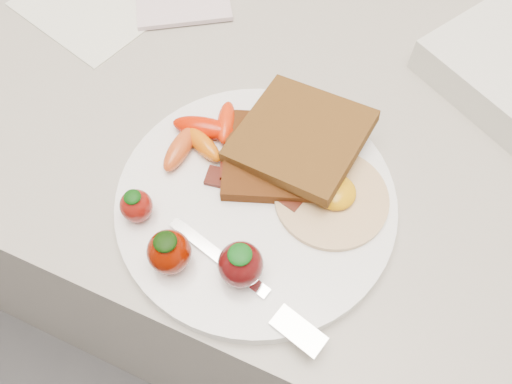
% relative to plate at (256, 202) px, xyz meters
% --- Properties ---
extents(counter, '(2.00, 0.60, 0.90)m').
position_rel_plate_xyz_m(counter, '(-0.00, 0.16, -0.46)').
color(counter, gray).
rests_on(counter, ground).
extents(plate, '(0.27, 0.27, 0.02)m').
position_rel_plate_xyz_m(plate, '(0.00, 0.00, 0.00)').
color(plate, white).
rests_on(plate, counter).
extents(toast_lower, '(0.13, 0.13, 0.01)m').
position_rel_plate_xyz_m(toast_lower, '(0.00, 0.05, 0.02)').
color(toast_lower, black).
rests_on(toast_lower, plate).
extents(toast_upper, '(0.13, 0.13, 0.03)m').
position_rel_plate_xyz_m(toast_upper, '(0.02, 0.07, 0.03)').
color(toast_upper, '#4D3213').
rests_on(toast_upper, toast_lower).
extents(fried_egg, '(0.14, 0.14, 0.02)m').
position_rel_plate_xyz_m(fried_egg, '(0.07, 0.03, 0.01)').
color(fried_egg, beige).
rests_on(fried_egg, plate).
extents(bacon_strips, '(0.10, 0.06, 0.01)m').
position_rel_plate_xyz_m(bacon_strips, '(-0.00, 0.02, 0.01)').
color(bacon_strips, '#340C07').
rests_on(bacon_strips, plate).
extents(baby_carrots, '(0.07, 0.10, 0.02)m').
position_rel_plate_xyz_m(baby_carrots, '(-0.08, 0.04, 0.02)').
color(baby_carrots, '#C31900').
rests_on(baby_carrots, plate).
extents(strawberries, '(0.15, 0.06, 0.05)m').
position_rel_plate_xyz_m(strawberries, '(-0.03, -0.08, 0.03)').
color(strawberries, maroon).
rests_on(strawberries, plate).
extents(fork, '(0.17, 0.07, 0.00)m').
position_rel_plate_xyz_m(fork, '(0.03, -0.09, 0.01)').
color(fork, white).
rests_on(fork, plate).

